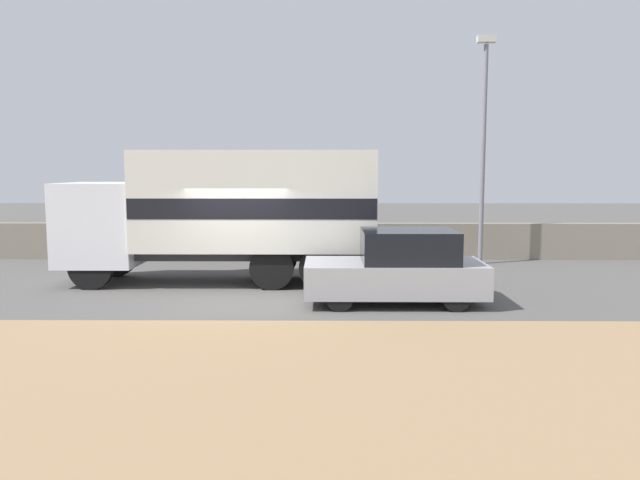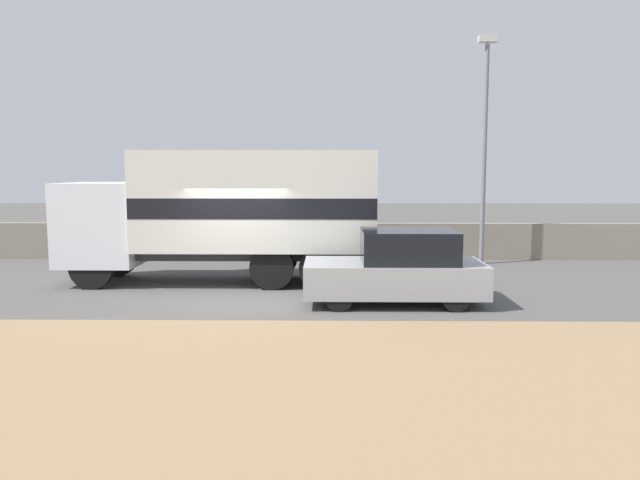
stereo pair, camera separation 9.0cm
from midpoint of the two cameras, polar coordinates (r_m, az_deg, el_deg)
The scene contains 6 objects.
ground_plane at distance 14.46m, azimuth -7.91°, elevation -5.38°, with size 80.00×80.00×0.00m, color #514F4C.
dirt_shoulder_foreground at distance 9.39m, azimuth -12.95°, elevation -11.93°, with size 60.00×6.34×0.04m.
stone_wall_backdrop at distance 20.68m, azimuth -5.23°, elevation -0.09°, with size 60.00×0.35×1.19m.
street_lamp at distance 20.04m, azimuth 14.96°, elevation 9.35°, with size 0.56×0.28×6.96m.
box_truck at distance 16.33m, azimuth -8.03°, elevation 2.84°, with size 8.05×2.37×3.42m.
car_hatchback at distance 13.88m, azimuth 7.34°, elevation -2.58°, with size 3.93×1.85×1.63m.
Camera 2 is at (2.23, -13.98, 2.97)m, focal length 35.00 mm.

